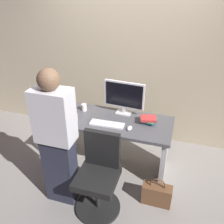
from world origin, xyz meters
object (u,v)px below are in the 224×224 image
at_px(desk, 113,135).
at_px(mouse, 130,128).
at_px(cup_near_keyboard, 75,117).
at_px(office_chair, 99,177).
at_px(cup_by_monitor, 84,107).
at_px(person_at_desk, 57,140).
at_px(handbag, 157,194).
at_px(monitor, 124,96).
at_px(book_stack, 148,120).
at_px(keyboard, 107,124).

distance_m(desk, mouse, 0.37).
bearing_deg(mouse, cup_near_keyboard, -178.91).
bearing_deg(office_chair, cup_by_monitor, 121.23).
distance_m(desk, person_at_desk, 0.89).
height_order(desk, cup_near_keyboard, cup_near_keyboard).
relative_size(mouse, cup_near_keyboard, 0.96).
distance_m(desk, handbag, 0.92).
xyz_separation_m(monitor, book_stack, (0.36, -0.14, -0.21)).
bearing_deg(cup_near_keyboard, keyboard, 4.27).
bearing_deg(office_chair, desk, 94.17).
height_order(monitor, cup_near_keyboard, monitor).
distance_m(office_chair, handbag, 0.73).
relative_size(cup_by_monitor, handbag, 0.25).
distance_m(keyboard, cup_by_monitor, 0.49).
bearing_deg(cup_near_keyboard, handbag, -16.25).
bearing_deg(person_at_desk, handbag, 12.41).
xyz_separation_m(person_at_desk, mouse, (0.65, 0.59, -0.09)).
height_order(office_chair, cup_near_keyboard, office_chair).
xyz_separation_m(office_chair, book_stack, (0.39, 0.78, 0.35)).
xyz_separation_m(keyboard, cup_by_monitor, (-0.42, 0.26, 0.04)).
height_order(desk, book_stack, book_stack).
xyz_separation_m(monitor, handbag, (0.60, -0.70, -0.86)).
height_order(office_chair, book_stack, office_chair).
height_order(monitor, handbag, monitor).
height_order(cup_by_monitor, book_stack, cup_by_monitor).
bearing_deg(person_at_desk, keyboard, 59.33).
distance_m(monitor, cup_by_monitor, 0.59).
height_order(desk, monitor, monitor).
distance_m(monitor, cup_near_keyboard, 0.69).
relative_size(office_chair, book_stack, 4.30).
height_order(monitor, cup_by_monitor, monitor).
bearing_deg(office_chair, cup_near_keyboard, 132.97).
relative_size(mouse, handbag, 0.26).
xyz_separation_m(mouse, handbag, (0.43, -0.35, -0.62)).
distance_m(keyboard, book_stack, 0.52).
bearing_deg(monitor, keyboard, -110.28).
xyz_separation_m(monitor, mouse, (0.17, -0.36, -0.24)).
distance_m(cup_near_keyboard, handbag, 1.36).
bearing_deg(mouse, office_chair, -109.30).
bearing_deg(keyboard, book_stack, 20.43).
bearing_deg(cup_by_monitor, mouse, -21.22).
relative_size(keyboard, mouse, 4.30).
distance_m(person_at_desk, book_stack, 1.17).
height_order(keyboard, mouse, mouse).
xyz_separation_m(monitor, keyboard, (-0.13, -0.34, -0.25)).
bearing_deg(handbag, mouse, 141.20).
xyz_separation_m(cup_by_monitor, handbag, (1.14, -0.62, -0.65)).
xyz_separation_m(office_chair, monitor, (0.03, 0.92, 0.57)).
bearing_deg(handbag, keyboard, 153.26).
bearing_deg(desk, mouse, -29.31).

